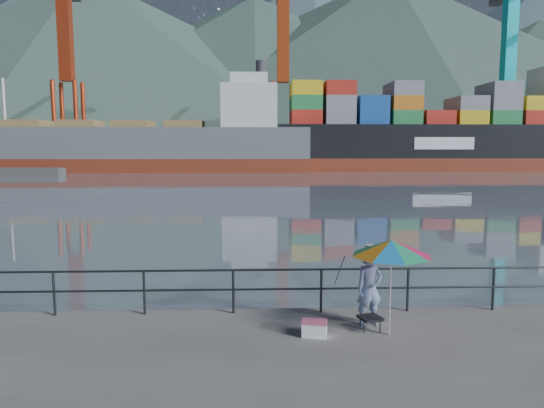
{
  "coord_description": "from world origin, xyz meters",
  "views": [
    {
      "loc": [
        -0.52,
        -8.99,
        3.74
      ],
      "look_at": [
        0.04,
        6.0,
        2.0
      ],
      "focal_mm": 32.0,
      "sensor_mm": 36.0,
      "label": 1
    }
  ],
  "objects_px": {
    "fisherman": "(369,288)",
    "bulk_carrier": "(158,146)",
    "beach_umbrella": "(391,248)",
    "cooler_bag": "(314,329)",
    "container_ship": "(443,136)"
  },
  "relations": [
    {
      "from": "fisherman",
      "to": "container_ship",
      "type": "height_order",
      "value": "container_ship"
    },
    {
      "from": "fisherman",
      "to": "bulk_carrier",
      "type": "distance_m",
      "value": 74.34
    },
    {
      "from": "cooler_bag",
      "to": "bulk_carrier",
      "type": "distance_m",
      "value": 74.67
    },
    {
      "from": "beach_umbrella",
      "to": "cooler_bag",
      "type": "distance_m",
      "value": 2.23
    },
    {
      "from": "bulk_carrier",
      "to": "container_ship",
      "type": "relative_size",
      "value": 0.96
    },
    {
      "from": "beach_umbrella",
      "to": "cooler_bag",
      "type": "bearing_deg",
      "value": -179.92
    },
    {
      "from": "cooler_bag",
      "to": "bulk_carrier",
      "type": "height_order",
      "value": "bulk_carrier"
    },
    {
      "from": "beach_umbrella",
      "to": "container_ship",
      "type": "xyz_separation_m",
      "value": [
        30.41,
        74.94,
        4.08
      ]
    },
    {
      "from": "beach_umbrella",
      "to": "container_ship",
      "type": "height_order",
      "value": "container_ship"
    },
    {
      "from": "beach_umbrella",
      "to": "cooler_bag",
      "type": "relative_size",
      "value": 4.02
    },
    {
      "from": "fisherman",
      "to": "cooler_bag",
      "type": "relative_size",
      "value": 3.25
    },
    {
      "from": "beach_umbrella",
      "to": "bulk_carrier",
      "type": "relative_size",
      "value": 0.04
    },
    {
      "from": "cooler_bag",
      "to": "bulk_carrier",
      "type": "xyz_separation_m",
      "value": [
        -17.24,
        72.55,
        3.95
      ]
    },
    {
      "from": "fisherman",
      "to": "bulk_carrier",
      "type": "xyz_separation_m",
      "value": [
        -18.48,
        71.94,
        3.3
      ]
    },
    {
      "from": "beach_umbrella",
      "to": "bulk_carrier",
      "type": "height_order",
      "value": "bulk_carrier"
    }
  ]
}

